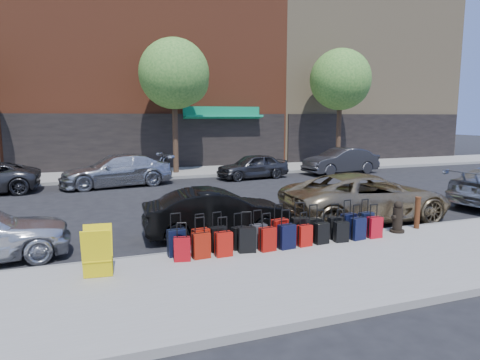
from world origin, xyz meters
name	(u,v)px	position (x,y,z in m)	size (l,w,h in m)	color
ground	(219,210)	(0.00, 0.00, 0.00)	(120.00, 120.00, 0.00)	black
sidewalk_near	(315,271)	(0.00, -6.50, 0.07)	(60.00, 4.00, 0.15)	gray
sidewalk_far	(166,173)	(0.00, 10.00, 0.07)	(60.00, 4.00, 0.15)	gray
curb_near	(274,244)	(0.00, -4.48, 0.07)	(60.00, 0.08, 0.15)	gray
curb_far	(173,178)	(0.00, 7.98, 0.07)	(60.00, 0.08, 0.15)	gray
building_center	(141,20)	(0.00, 17.99, 9.98)	(17.00, 12.85, 20.00)	brown
building_right	(335,47)	(16.00, 17.99, 8.98)	(15.00, 12.12, 18.00)	#97815C
tree_center	(177,76)	(0.64, 9.50, 5.41)	(3.80, 3.80, 7.27)	black
tree_right	(342,81)	(11.14, 9.50, 5.41)	(3.80, 3.80, 7.27)	black
suitcase_front_0	(177,243)	(-2.52, -4.78, 0.45)	(0.41, 0.24, 0.97)	black
suitcase_front_1	(201,241)	(-1.97, -4.79, 0.44)	(0.40, 0.26, 0.91)	#A4180A
suitcase_front_2	(218,239)	(-1.55, -4.77, 0.44)	(0.40, 0.25, 0.92)	black
suitcase_front_3	(239,238)	(-1.04, -4.79, 0.42)	(0.38, 0.26, 0.86)	black
suitcase_front_4	(259,236)	(-0.58, -4.85, 0.43)	(0.39, 0.23, 0.90)	#36363A
suitcase_front_5	(280,232)	(0.00, -4.80, 0.46)	(0.45, 0.31, 1.00)	maroon
suitcase_front_6	(300,230)	(0.55, -4.81, 0.46)	(0.44, 0.28, 1.00)	black
suitcase_front_7	(314,229)	(0.96, -4.80, 0.44)	(0.38, 0.21, 0.92)	black
suitcase_front_8	(335,228)	(1.56, -4.82, 0.43)	(0.38, 0.23, 0.89)	black
suitcase_front_9	(348,225)	(1.99, -4.76, 0.45)	(0.42, 0.27, 0.95)	black
suitcase_front_10	(366,223)	(2.55, -4.75, 0.44)	(0.41, 0.27, 0.94)	black
suitcase_back_0	(182,249)	(-2.48, -5.14, 0.41)	(0.38, 0.27, 0.84)	#A00A12
suitcase_back_1	(201,245)	(-2.05, -5.11, 0.43)	(0.40, 0.25, 0.91)	maroon
suitcase_back_2	(224,244)	(-1.55, -5.16, 0.43)	(0.38, 0.23, 0.88)	#A3120A
suitcase_back_3	(247,240)	(-0.96, -5.07, 0.44)	(0.43, 0.29, 0.94)	black
suitcase_back_4	(268,239)	(-0.48, -5.15, 0.43)	(0.39, 0.25, 0.89)	maroon
suitcase_back_5	(287,237)	(0.02, -5.15, 0.44)	(0.41, 0.27, 0.93)	black
suitcase_back_6	(305,236)	(0.51, -5.12, 0.41)	(0.37, 0.24, 0.83)	#AC100B
suitcase_back_7	(321,233)	(0.99, -5.09, 0.41)	(0.37, 0.23, 0.84)	black
suitcase_back_8	(341,232)	(1.53, -5.13, 0.41)	(0.36, 0.23, 0.82)	black
suitcase_back_9	(358,229)	(2.04, -5.11, 0.43)	(0.40, 0.27, 0.90)	black
suitcase_back_10	(375,227)	(2.54, -5.11, 0.42)	(0.37, 0.21, 0.87)	#AF0B18
fire_hydrant	(398,218)	(3.46, -4.89, 0.54)	(0.44, 0.39, 0.86)	black
bollard	(417,212)	(4.24, -4.76, 0.61)	(0.16, 0.16, 0.89)	#38190C
display_rack	(97,252)	(-4.22, -5.46, 0.63)	(0.61, 0.66, 0.98)	yellow
car_near_1	(218,213)	(-1.04, -3.11, 0.65)	(1.38, 3.95, 1.30)	black
car_near_2	(366,197)	(3.90, -2.94, 0.74)	(2.46, 5.33, 1.48)	#8F7B57
car_far_1	(117,171)	(-2.91, 6.63, 0.74)	(2.07, 5.10, 1.48)	#B2B5B9
car_far_2	(253,166)	(3.99, 6.76, 0.65)	(1.54, 3.82, 1.30)	#313134
car_far_3	(341,161)	(9.40, 6.77, 0.73)	(1.55, 4.44, 1.46)	#323235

